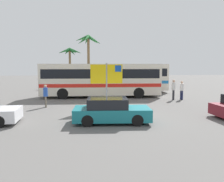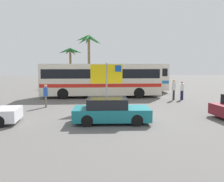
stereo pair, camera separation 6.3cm
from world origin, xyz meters
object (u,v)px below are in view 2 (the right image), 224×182
(bus_rear_coach, at_px, (117,77))
(car_teal, at_px, (110,111))
(bus_front_coach, at_px, (101,79))
(pedestrian_near_sign, at_px, (182,89))
(pedestrian_by_bus, at_px, (46,94))
(ferry_sign, at_px, (107,76))
(pedestrian_crossing_lot, at_px, (174,88))

(bus_rear_coach, xyz_separation_m, car_teal, (-1.77, -14.34, -1.15))
(bus_front_coach, xyz_separation_m, car_teal, (0.17, -10.40, -1.15))
(bus_front_coach, distance_m, bus_rear_coach, 4.40)
(bus_front_coach, bearing_deg, bus_rear_coach, 63.71)
(pedestrian_near_sign, bearing_deg, pedestrian_by_bus, -8.76)
(pedestrian_near_sign, bearing_deg, bus_front_coach, -41.77)
(pedestrian_by_bus, xyz_separation_m, pedestrian_near_sign, (11.27, 2.98, 0.01))
(ferry_sign, relative_size, pedestrian_crossing_lot, 1.79)
(bus_rear_coach, height_order, car_teal, bus_rear_coach)
(pedestrian_crossing_lot, bearing_deg, ferry_sign, -108.24)
(bus_rear_coach, height_order, pedestrian_crossing_lot, bus_rear_coach)
(pedestrian_near_sign, bearing_deg, bus_rear_coach, -74.22)
(bus_front_coach, height_order, pedestrian_near_sign, bus_front_coach)
(car_teal, bearing_deg, pedestrian_near_sign, 51.65)
(bus_rear_coach, bearing_deg, pedestrian_crossing_lot, -55.71)
(pedestrian_crossing_lot, xyz_separation_m, pedestrian_by_bus, (-10.49, -2.86, -0.10))
(bus_rear_coach, distance_m, car_teal, 14.49)
(ferry_sign, bearing_deg, bus_front_coach, 87.59)
(ferry_sign, bearing_deg, pedestrian_crossing_lot, 29.26)
(bus_rear_coach, relative_size, ferry_sign, 3.49)
(ferry_sign, xyz_separation_m, pedestrian_crossing_lot, (6.07, 4.05, -1.26))
(bus_rear_coach, bearing_deg, bus_front_coach, -116.29)
(car_teal, height_order, pedestrian_by_bus, pedestrian_by_bus)
(ferry_sign, bearing_deg, bus_rear_coach, 76.22)
(ferry_sign, height_order, pedestrian_by_bus, ferry_sign)
(car_teal, xyz_separation_m, pedestrian_by_bus, (-4.35, 5.09, 0.33))
(pedestrian_by_bus, height_order, pedestrian_near_sign, pedestrian_near_sign)
(bus_front_coach, relative_size, ferry_sign, 3.49)
(bus_front_coach, xyz_separation_m, bus_rear_coach, (1.95, 3.94, 0.00))
(car_teal, height_order, pedestrian_near_sign, pedestrian_near_sign)
(bus_front_coach, relative_size, car_teal, 2.74)
(bus_front_coach, relative_size, bus_rear_coach, 1.00)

